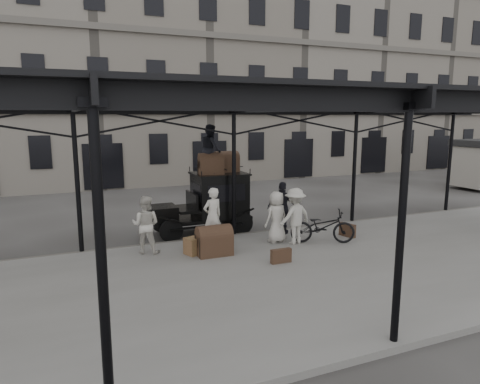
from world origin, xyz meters
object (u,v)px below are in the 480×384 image
object	(u,v)px
taxi	(211,200)
porter_left	(213,216)
porter_official	(283,208)
bicycle	(323,226)
steamer_trunk_roof_near	(211,165)
steamer_trunk_platform	(214,243)

from	to	relation	value
taxi	porter_left	xyz separation A→B (m)	(-0.63, -1.95, -0.13)
porter_official	bicycle	world-z (taller)	porter_official
taxi	bicycle	distance (m)	4.17
taxi	porter_official	distance (m)	2.63
porter_left	steamer_trunk_roof_near	xyz separation A→B (m)	(0.55, 1.70, 1.42)
bicycle	steamer_trunk_roof_near	distance (m)	4.40
porter_official	bicycle	xyz separation A→B (m)	(0.68, -1.47, -0.37)
steamer_trunk_platform	bicycle	bearing A→B (deg)	-2.57
taxi	porter_left	size ratio (longest dim) A/B	1.98
porter_left	steamer_trunk_roof_near	world-z (taller)	steamer_trunk_roof_near
porter_left	steamer_trunk_roof_near	bearing A→B (deg)	-123.54
porter_left	bicycle	size ratio (longest dim) A/B	0.90
porter_left	porter_official	size ratio (longest dim) A/B	1.01
bicycle	steamer_trunk_platform	size ratio (longest dim) A/B	2.02
taxi	bicycle	bearing A→B (deg)	-49.11
bicycle	steamer_trunk_roof_near	size ratio (longest dim) A/B	2.40
steamer_trunk_roof_near	steamer_trunk_platform	distance (m)	3.45
taxi	porter_left	distance (m)	2.05
bicycle	porter_left	bearing A→B (deg)	95.65
taxi	porter_official	size ratio (longest dim) A/B	2.00
taxi	steamer_trunk_roof_near	size ratio (longest dim) A/B	4.26
steamer_trunk_platform	porter_official	bearing A→B (deg)	23.74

